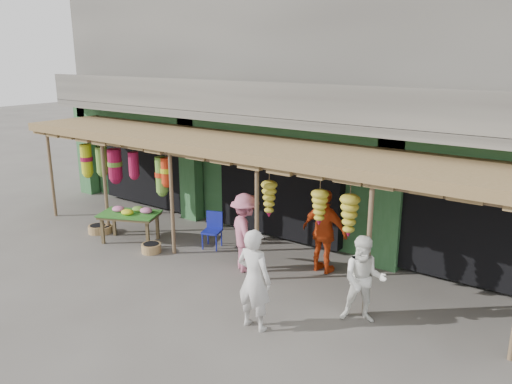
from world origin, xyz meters
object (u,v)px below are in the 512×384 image
Objects in this scene: flower_table at (130,214)px; blue_chair at (213,228)px; person_vendor at (325,232)px; person_right at (364,280)px; person_front at (254,280)px; person_shopper at (245,233)px.

blue_chair is (1.97, 0.95, -0.22)m from flower_table.
flower_table is 5.12m from person_vendor.
person_right is 2.19m from person_vendor.
blue_chair is 0.49× the size of person_front.
person_vendor is at bearing -9.59° from flower_table.
person_vendor is (-1.60, 1.49, 0.13)m from person_right.
person_right is (1.46, 1.33, -0.11)m from person_front.
person_right is (6.56, -0.23, 0.09)m from flower_table.
person_shopper is at bearing -49.59° from person_front.
person_front reaches higher than person_right.
person_vendor reaches higher than blue_chair.
flower_table is 3.51m from person_shopper.
flower_table is at bearing 152.48° from person_right.
flower_table is 5.35m from person_front.
person_right is 0.91× the size of person_shopper.
person_front is 2.83m from person_vendor.
person_right is at bearing -154.58° from person_shopper.
person_front is 1.98m from person_right.
blue_chair is at bearing 9.82° from person_vendor.
person_shopper is (-1.61, 1.86, -0.03)m from person_front.
flower_table is 2.20m from blue_chair.
blue_chair is 3.03m from person_vendor.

